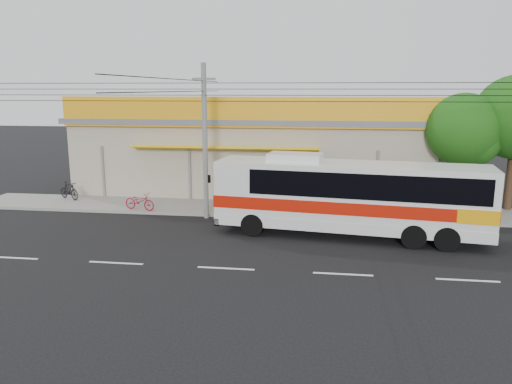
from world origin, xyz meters
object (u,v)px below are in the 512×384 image
coach_bus (354,194)px  motorbike_red (140,201)px  tree_near (466,132)px  utility_pole (204,91)px  motorbike_dark (69,190)px

coach_bus → motorbike_red: (-10.35, 2.69, -1.25)m
motorbike_red → tree_near: size_ratio=0.29×
coach_bus → utility_pole: (-6.82, 2.19, 4.15)m
motorbike_dark → utility_pole: size_ratio=0.05×
tree_near → utility_pole: bearing=-166.8°
coach_bus → tree_near: size_ratio=1.92×
tree_near → motorbike_dark: bearing=-178.4°
utility_pole → tree_near: utility_pole is taller
coach_bus → tree_near: (5.59, 5.10, 2.17)m
motorbike_red → tree_near: bearing=-66.1°
motorbike_red → motorbike_dark: (-4.74, 1.84, 0.05)m
motorbike_red → utility_pole: bearing=-82.8°
motorbike_red → utility_pole: utility_pole is taller
coach_bus → motorbike_dark: coach_bus is taller
motorbike_dark → tree_near: tree_near is taller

